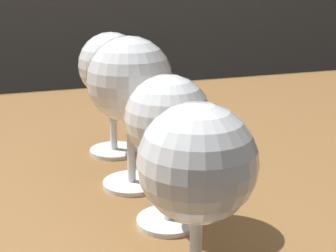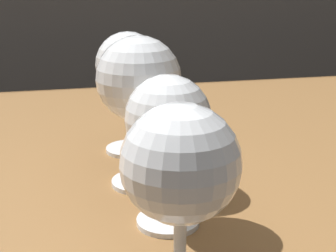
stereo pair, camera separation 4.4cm
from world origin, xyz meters
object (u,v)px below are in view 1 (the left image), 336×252
at_px(wine_glass_amber, 130,83).
at_px(wine_glass_chardonnay, 111,69).
at_px(wine_glass_white, 168,122).
at_px(wine_glass_port, 197,168).

height_order(wine_glass_amber, wine_glass_chardonnay, wine_glass_amber).
relative_size(wine_glass_white, wine_glass_chardonnay, 0.91).
bearing_deg(wine_glass_chardonnay, wine_glass_port, -91.71).
bearing_deg(wine_glass_white, wine_glass_chardonnay, 91.76).
height_order(wine_glass_port, wine_glass_chardonnay, wine_glass_chardonnay).
bearing_deg(wine_glass_chardonnay, wine_glass_white, -88.24).
xyz_separation_m(wine_glass_port, wine_glass_chardonnay, (0.01, 0.31, 0.01)).
relative_size(wine_glass_amber, wine_glass_chardonnay, 1.05).
height_order(wine_glass_port, wine_glass_amber, wine_glass_amber).
distance_m(wine_glass_amber, wine_glass_chardonnay, 0.11).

